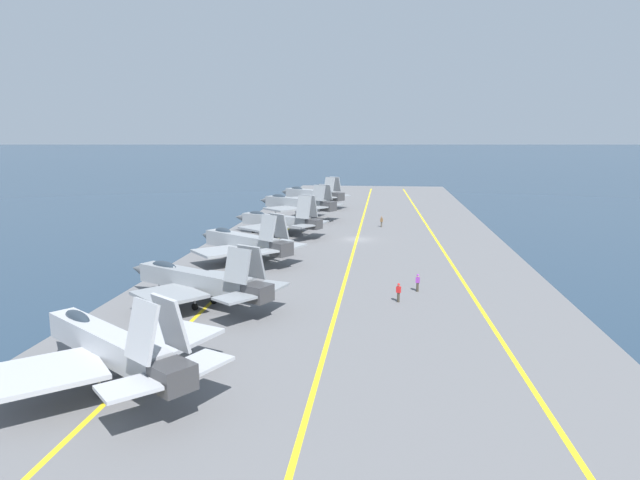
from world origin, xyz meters
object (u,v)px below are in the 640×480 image
at_px(parked_jet_fourth, 278,221).
at_px(crew_brown_vest, 382,221).
at_px(parked_jet_third, 243,242).
at_px(parked_jet_nearest, 109,345).
at_px(parked_jet_second, 197,281).
at_px(parked_jet_fifth, 296,203).
at_px(parked_jet_sixth, 311,194).
at_px(crew_purple_vest, 418,282).
at_px(crew_red_vest, 399,292).

relative_size(parked_jet_fourth, crew_brown_vest, 8.68).
xyz_separation_m(parked_jet_fourth, crew_brown_vest, (10.05, -15.43, -1.29)).
bearing_deg(parked_jet_third, parked_jet_nearest, -178.93).
height_order(parked_jet_second, parked_jet_fifth, parked_jet_fifth).
relative_size(parked_jet_sixth, crew_purple_vest, 9.36).
distance_m(parked_jet_fifth, crew_red_vest, 53.87).
height_order(parked_jet_third, parked_jet_sixth, parked_jet_sixth).
distance_m(parked_jet_third, crew_brown_vest, 32.29).
height_order(parked_jet_third, parked_jet_fifth, parked_jet_fifth).
bearing_deg(parked_jet_nearest, crew_purple_vest, -39.47).
relative_size(parked_jet_sixth, crew_red_vest, 9.20).
xyz_separation_m(parked_jet_fifth, parked_jet_sixth, (17.40, -0.48, -0.10)).
height_order(parked_jet_second, crew_brown_vest, parked_jet_second).
distance_m(parked_jet_second, crew_brown_vest, 48.91).
distance_m(parked_jet_sixth, crew_brown_vest, 29.34).
bearing_deg(parked_jet_fifth, parked_jet_sixth, -1.59).
bearing_deg(crew_brown_vest, parked_jet_nearest, 166.07).
xyz_separation_m(parked_jet_second, crew_red_vest, (3.05, -17.73, -1.30)).
bearing_deg(parked_jet_fourth, crew_brown_vest, -56.92).
bearing_deg(parked_jet_fourth, crew_purple_vest, -146.76).
height_order(parked_jet_nearest, crew_brown_vest, parked_jet_nearest).
distance_m(parked_jet_fifth, crew_brown_vest, 17.39).
bearing_deg(parked_jet_third, parked_jet_fourth, -2.68).
bearing_deg(parked_jet_sixth, parked_jet_third, 178.60).
bearing_deg(parked_jet_fourth, crew_red_vest, -152.43).
xyz_separation_m(parked_jet_nearest, parked_jet_third, (35.08, 0.66, -0.29)).
height_order(parked_jet_sixth, crew_red_vest, parked_jet_sixth).
distance_m(crew_red_vest, crew_purple_vest, 4.26).
relative_size(parked_jet_nearest, parked_jet_fourth, 0.99).
bearing_deg(parked_jet_nearest, crew_red_vest, -41.53).
bearing_deg(crew_red_vest, parked_jet_second, 99.77).
bearing_deg(crew_purple_vest, parked_jet_third, 60.11).
relative_size(parked_jet_second, parked_jet_sixth, 1.02).
height_order(crew_purple_vest, crew_brown_vest, crew_brown_vest).
height_order(parked_jet_sixth, crew_purple_vest, parked_jet_sixth).
height_order(parked_jet_nearest, crew_purple_vest, parked_jet_nearest).
relative_size(crew_red_vest, crew_brown_vest, 0.99).
distance_m(parked_jet_fifth, crew_purple_vest, 50.96).
xyz_separation_m(parked_jet_third, crew_brown_vest, (27.86, -16.27, -1.31)).
xyz_separation_m(parked_jet_fourth, crew_purple_vest, (-29.34, -19.22, -1.31)).
bearing_deg(parked_jet_second, parked_jet_fourth, -0.66).
relative_size(parked_jet_second, parked_jet_fourth, 1.07).
relative_size(parked_jet_second, parked_jet_third, 1.11).
bearing_deg(crew_brown_vest, parked_jet_sixth, 30.74).
xyz_separation_m(parked_jet_third, parked_jet_fourth, (17.81, -0.83, -0.03)).
distance_m(parked_jet_third, parked_jet_sixth, 53.05).
bearing_deg(parked_jet_fourth, parked_jet_sixth, -0.76).
distance_m(parked_jet_second, parked_jet_third, 18.40).
bearing_deg(crew_purple_vest, parked_jet_fourth, 33.24).
relative_size(parked_jet_fifth, crew_brown_vest, 9.39).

